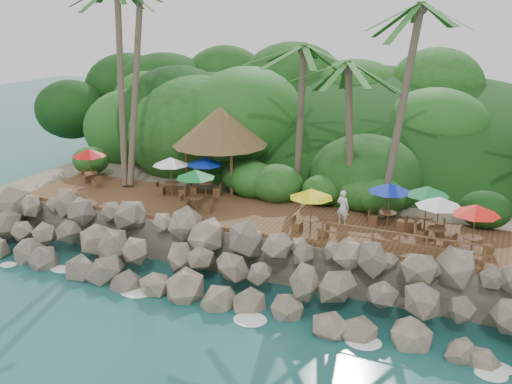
% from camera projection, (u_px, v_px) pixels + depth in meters
% --- Properties ---
extents(ground, '(140.00, 140.00, 0.00)m').
position_uv_depth(ground, '(198.00, 307.00, 24.59)').
color(ground, '#19514F').
rests_on(ground, ground).
extents(land_base, '(32.00, 25.20, 2.10)m').
position_uv_depth(land_base, '(318.00, 185.00, 38.21)').
color(land_base, gray).
rests_on(land_base, ground).
extents(jungle_hill, '(44.80, 28.00, 15.40)m').
position_uv_depth(jungle_hill, '(349.00, 173.00, 45.05)').
color(jungle_hill, '#143811').
rests_on(jungle_hill, ground).
extents(seawall, '(29.00, 4.00, 2.30)m').
position_uv_depth(seawall, '(219.00, 264.00, 25.99)').
color(seawall, gray).
rests_on(seawall, ground).
extents(terrace, '(26.00, 5.00, 0.20)m').
position_uv_depth(terrace, '(256.00, 215.00, 29.16)').
color(terrace, brown).
rests_on(terrace, land_base).
extents(jungle_foliage, '(44.00, 16.00, 12.00)m').
position_uv_depth(jungle_foliage, '(313.00, 204.00, 37.65)').
color(jungle_foliage, '#143811').
rests_on(jungle_foliage, ground).
extents(foam_line, '(25.20, 0.80, 0.06)m').
position_uv_depth(foam_line, '(201.00, 303.00, 24.84)').
color(foam_line, white).
rests_on(foam_line, ground).
extents(palms, '(29.79, 7.65, 14.65)m').
position_uv_depth(palms, '(303.00, 8.00, 27.98)').
color(palms, brown).
rests_on(palms, ground).
extents(palapa, '(5.43, 5.43, 4.60)m').
position_uv_depth(palapa, '(220.00, 126.00, 32.66)').
color(palapa, brown).
rests_on(palapa, ground).
extents(dining_clusters, '(23.00, 5.16, 2.15)m').
position_uv_depth(dining_clusters, '(286.00, 182.00, 28.04)').
color(dining_clusters, brown).
rests_on(dining_clusters, terrace).
extents(railing, '(7.20, 0.10, 1.00)m').
position_uv_depth(railing, '(399.00, 241.00, 23.95)').
color(railing, brown).
rests_on(railing, terrace).
extents(waiter, '(0.70, 0.54, 1.69)m').
position_uv_depth(waiter, '(343.00, 208.00, 27.30)').
color(waiter, white).
rests_on(waiter, terrace).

